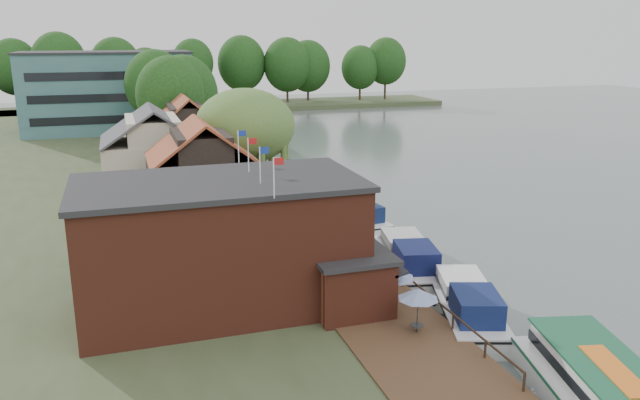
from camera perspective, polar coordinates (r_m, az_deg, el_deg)
ground at (r=42.74m, az=12.83°, el=-7.22°), size 260.00×260.00×0.00m
land_bank at (r=71.05m, az=-24.92°, el=1.07°), size 50.00×140.00×1.00m
quay_deck at (r=47.96m, az=-1.54°, el=-3.03°), size 6.00×50.00×0.10m
quay_rail at (r=49.07m, az=1.32°, el=-2.06°), size 0.20×49.00×1.00m
pub at (r=35.30m, az=-5.86°, el=-3.64°), size 20.00×11.00×7.30m
hotel_block at (r=104.13m, az=-18.81°, el=9.39°), size 25.40×12.40×12.30m
cottage_a at (r=49.28m, az=-10.74°, el=2.26°), size 8.60×7.60×8.50m
cottage_b at (r=58.80m, az=-14.94°, el=4.06°), size 9.60×8.60×8.50m
cottage_c at (r=67.95m, az=-12.03°, el=5.66°), size 7.60×7.60×8.50m
willow at (r=54.63m, az=-6.79°, el=4.69°), size 8.60×8.60×10.43m
umbrella_0 at (r=32.46m, az=8.91°, el=-9.95°), size 2.10×2.10×2.38m
umbrella_1 at (r=34.91m, az=6.62°, el=-8.02°), size 2.42×2.42×2.38m
umbrella_2 at (r=40.96m, az=3.36°, el=-4.42°), size 2.20×2.20×2.38m
umbrella_3 at (r=42.34m, az=0.42°, el=-3.73°), size 2.39×2.39×2.38m
umbrella_4 at (r=46.54m, az=0.57°, el=-1.99°), size 2.10×2.10×2.38m
cruiser_0 at (r=36.63m, az=13.32°, el=-8.92°), size 6.52×11.01×2.56m
cruiser_1 at (r=42.93m, az=8.08°, el=-4.98°), size 5.74×11.29×2.65m
cruiser_2 at (r=52.86m, az=3.14°, el=-1.17°), size 4.34×10.12×2.37m
cruiser_3 at (r=60.76m, az=-1.18°, el=0.88°), size 5.65×9.49×2.15m
cruiser_4 at (r=70.83m, az=-3.51°, el=2.90°), size 3.07×9.13×2.17m
bank_tree_0 at (r=75.86m, az=-13.44°, el=8.04°), size 7.93×7.93×12.47m
bank_tree_1 at (r=85.19m, az=-12.29°, el=8.76°), size 8.93×8.93×12.28m
bank_tree_2 at (r=92.51m, az=-14.72°, el=9.25°), size 8.62×8.62×12.83m
bank_tree_3 at (r=113.14m, az=-12.70°, el=9.77°), size 6.27×6.27×10.62m
bank_tree_4 at (r=120.58m, az=-17.07°, el=9.88°), size 6.72×6.72×11.02m
bank_tree_5 at (r=128.39m, az=-15.48°, el=10.33°), size 7.18×7.18×11.30m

